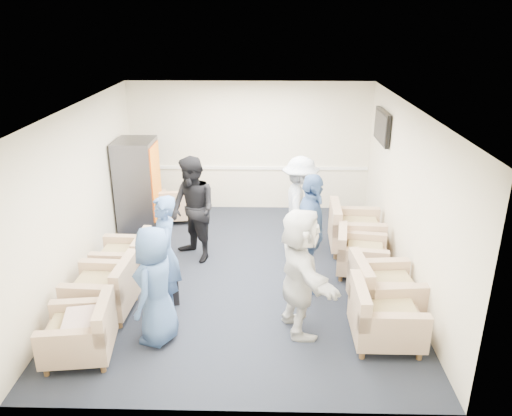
{
  "coord_description": "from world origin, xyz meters",
  "views": [
    {
      "loc": [
        0.38,
        -7.15,
        3.96
      ],
      "look_at": [
        0.2,
        0.2,
        1.08
      ],
      "focal_mm": 35.0,
      "sensor_mm": 36.0,
      "label": 1
    }
  ],
  "objects_px": {
    "person_mid_left": "(165,254)",
    "person_mid_right": "(310,234)",
    "armchair_left_mid": "(106,291)",
    "armchair_right_midnear": "(381,291)",
    "armchair_right_near": "(382,318)",
    "person_back_right": "(300,205)",
    "armchair_left_near": "(83,334)",
    "vending_machine": "(138,185)",
    "person_back_left": "(193,210)",
    "armchair_right_midfar": "(358,255)",
    "armchair_corner": "(179,206)",
    "armchair_left_far": "(126,259)",
    "armchair_right_far": "(352,231)",
    "person_front_right": "(300,272)",
    "person_front_left": "(155,286)"
  },
  "relations": [
    {
      "from": "armchair_right_near",
      "to": "armchair_corner",
      "type": "relative_size",
      "value": 1.01
    },
    {
      "from": "person_front_left",
      "to": "person_front_right",
      "type": "distance_m",
      "value": 1.84
    },
    {
      "from": "armchair_right_midnear",
      "to": "armchair_right_midfar",
      "type": "bearing_deg",
      "value": 0.46
    },
    {
      "from": "armchair_corner",
      "to": "person_back_right",
      "type": "height_order",
      "value": "person_back_right"
    },
    {
      "from": "person_back_right",
      "to": "armchair_left_near",
      "type": "bearing_deg",
      "value": 136.27
    },
    {
      "from": "vending_machine",
      "to": "armchair_corner",
      "type": "bearing_deg",
      "value": 32.21
    },
    {
      "from": "person_mid_right",
      "to": "armchair_corner",
      "type": "bearing_deg",
      "value": 54.79
    },
    {
      "from": "armchair_corner",
      "to": "armchair_right_midfar",
      "type": "bearing_deg",
      "value": 137.51
    },
    {
      "from": "person_back_right",
      "to": "person_front_right",
      "type": "height_order",
      "value": "person_front_right"
    },
    {
      "from": "armchair_left_far",
      "to": "person_front_right",
      "type": "height_order",
      "value": "person_front_right"
    },
    {
      "from": "armchair_right_far",
      "to": "person_back_right",
      "type": "relative_size",
      "value": 0.55
    },
    {
      "from": "armchair_left_near",
      "to": "armchair_right_midnear",
      "type": "bearing_deg",
      "value": 97.81
    },
    {
      "from": "armchair_right_near",
      "to": "person_back_left",
      "type": "height_order",
      "value": "person_back_left"
    },
    {
      "from": "armchair_left_near",
      "to": "person_back_left",
      "type": "bearing_deg",
      "value": 152.19
    },
    {
      "from": "armchair_left_mid",
      "to": "armchair_corner",
      "type": "relative_size",
      "value": 1.04
    },
    {
      "from": "armchair_left_mid",
      "to": "armchair_right_midfar",
      "type": "bearing_deg",
      "value": 111.37
    },
    {
      "from": "armchair_left_mid",
      "to": "vending_machine",
      "type": "relative_size",
      "value": 0.51
    },
    {
      "from": "person_front_left",
      "to": "person_back_left",
      "type": "xyz_separation_m",
      "value": [
        0.15,
        2.28,
        0.12
      ]
    },
    {
      "from": "armchair_corner",
      "to": "person_front_left",
      "type": "bearing_deg",
      "value": 86.54
    },
    {
      "from": "person_front_left",
      "to": "person_back_right",
      "type": "xyz_separation_m",
      "value": [
        1.96,
        2.66,
        0.08
      ]
    },
    {
      "from": "armchair_right_midnear",
      "to": "person_mid_left",
      "type": "bearing_deg",
      "value": 83.06
    },
    {
      "from": "armchair_right_midnear",
      "to": "person_front_left",
      "type": "distance_m",
      "value": 3.09
    },
    {
      "from": "armchair_left_far",
      "to": "armchair_right_far",
      "type": "bearing_deg",
      "value": 108.2
    },
    {
      "from": "armchair_left_mid",
      "to": "armchair_right_midnear",
      "type": "xyz_separation_m",
      "value": [
        3.84,
        0.07,
        0.01
      ]
    },
    {
      "from": "person_back_left",
      "to": "person_back_right",
      "type": "height_order",
      "value": "person_back_left"
    },
    {
      "from": "armchair_left_near",
      "to": "armchair_right_midfar",
      "type": "distance_m",
      "value": 4.32
    },
    {
      "from": "armchair_left_near",
      "to": "vending_machine",
      "type": "bearing_deg",
      "value": 176.21
    },
    {
      "from": "armchair_left_mid",
      "to": "armchair_right_midfar",
      "type": "height_order",
      "value": "armchair_left_mid"
    },
    {
      "from": "person_mid_left",
      "to": "person_back_right",
      "type": "bearing_deg",
      "value": 116.29
    },
    {
      "from": "person_front_left",
      "to": "person_mid_left",
      "type": "height_order",
      "value": "person_mid_left"
    },
    {
      "from": "armchair_right_near",
      "to": "armchair_right_midfar",
      "type": "distance_m",
      "value": 1.83
    },
    {
      "from": "person_back_left",
      "to": "person_back_right",
      "type": "relative_size",
      "value": 1.05
    },
    {
      "from": "armchair_right_near",
      "to": "armchair_right_midfar",
      "type": "xyz_separation_m",
      "value": [
        0.01,
        1.83,
        -0.03
      ]
    },
    {
      "from": "armchair_right_near",
      "to": "person_mid_left",
      "type": "bearing_deg",
      "value": 75.77
    },
    {
      "from": "armchair_corner",
      "to": "armchair_right_near",
      "type": "bearing_deg",
      "value": 120.13
    },
    {
      "from": "armchair_left_far",
      "to": "person_mid_left",
      "type": "relative_size",
      "value": 0.48
    },
    {
      "from": "person_back_right",
      "to": "person_mid_right",
      "type": "relative_size",
      "value": 0.93
    },
    {
      "from": "armchair_left_near",
      "to": "person_back_left",
      "type": "xyz_separation_m",
      "value": [
        0.99,
        2.66,
        0.58
      ]
    },
    {
      "from": "armchair_left_mid",
      "to": "person_front_left",
      "type": "height_order",
      "value": "person_front_left"
    },
    {
      "from": "armchair_right_near",
      "to": "armchair_corner",
      "type": "xyz_separation_m",
      "value": [
        -3.27,
        3.97,
        -0.05
      ]
    },
    {
      "from": "armchair_left_near",
      "to": "armchair_right_midfar",
      "type": "bearing_deg",
      "value": 113.49
    },
    {
      "from": "armchair_right_far",
      "to": "person_back_left",
      "type": "relative_size",
      "value": 0.53
    },
    {
      "from": "armchair_right_midnear",
      "to": "armchair_right_midfar",
      "type": "xyz_separation_m",
      "value": [
        -0.11,
        1.18,
        -0.04
      ]
    },
    {
      "from": "armchair_left_mid",
      "to": "armchair_right_near",
      "type": "xyz_separation_m",
      "value": [
        3.72,
        -0.58,
        0.0
      ]
    },
    {
      "from": "armchair_right_near",
      "to": "person_back_right",
      "type": "xyz_separation_m",
      "value": [
        -0.9,
        2.65,
        0.52
      ]
    },
    {
      "from": "person_front_left",
      "to": "person_mid_right",
      "type": "relative_size",
      "value": 0.85
    },
    {
      "from": "person_mid_left",
      "to": "person_mid_right",
      "type": "xyz_separation_m",
      "value": [
        2.05,
        0.56,
        0.07
      ]
    },
    {
      "from": "armchair_left_mid",
      "to": "person_mid_right",
      "type": "relative_size",
      "value": 0.49
    },
    {
      "from": "armchair_left_near",
      "to": "person_back_right",
      "type": "height_order",
      "value": "person_back_right"
    },
    {
      "from": "person_front_left",
      "to": "person_back_right",
      "type": "relative_size",
      "value": 0.91
    }
  ]
}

